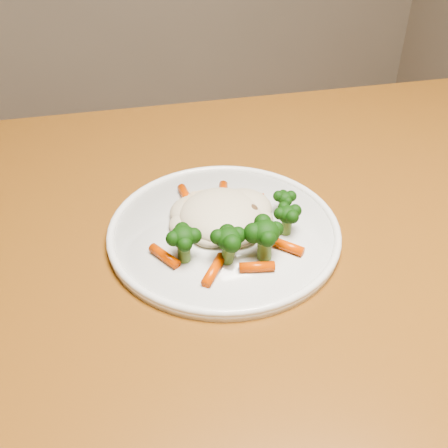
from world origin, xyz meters
The scene contains 3 objects.
dining_table centered at (0.33, -0.10, 0.66)m, with size 1.30×0.91×0.75m.
plate centered at (0.26, -0.07, 0.76)m, with size 0.29×0.29×0.01m, color white.
meal centered at (0.26, -0.07, 0.78)m, with size 0.20×0.20×0.05m.
Camera 1 is at (0.11, -0.60, 1.21)m, focal length 45.00 mm.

